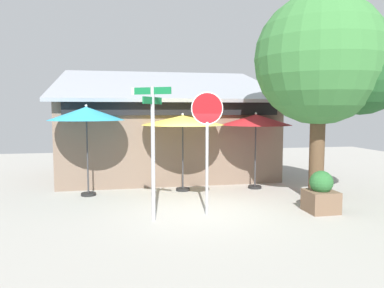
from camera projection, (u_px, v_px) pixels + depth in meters
The scene contains 9 objects.
ground_plane at pixel (205, 210), 9.67m from camera, with size 28.00×28.00×0.10m, color #9E9B93.
cafe_building at pixel (166, 135), 14.68m from camera, with size 8.24×5.65×4.35m.
street_sign_post at pixel (153, 139), 8.44m from camera, with size 0.86×0.81×3.12m.
stop_sign at pixel (207, 130), 8.92m from camera, with size 0.79×0.09×3.02m.
patio_umbrella_teal_left at pixel (86, 114), 10.90m from camera, with size 2.26×2.26×2.75m.
patio_umbrella_mustard_center at pixel (183, 121), 11.60m from camera, with size 2.63×2.63×2.49m.
patio_umbrella_crimson_right at pixel (256, 120), 11.96m from camera, with size 2.33×2.33×2.52m.
shade_tree at pixel (328, 63), 10.14m from camera, with size 3.98×3.62×5.80m.
sidewalk_planter at pixel (321, 194), 9.29m from camera, with size 0.73×0.73×1.06m.
Camera 1 is at (-2.16, -9.23, 2.59)m, focal length 34.31 mm.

